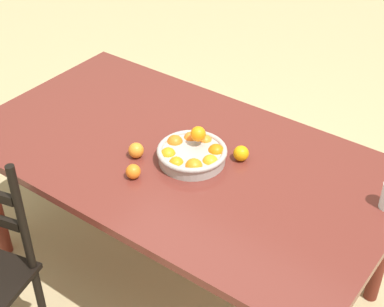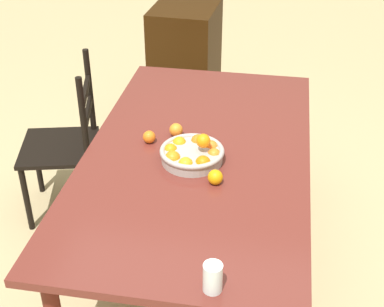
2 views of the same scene
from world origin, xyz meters
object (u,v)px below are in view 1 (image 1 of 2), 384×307
(orange_loose_0, at_px, (241,153))
(orange_loose_1, at_px, (136,150))
(orange_loose_2, at_px, (133,172))
(dining_table, at_px, (179,166))
(fruit_bowl, at_px, (192,153))

(orange_loose_0, xyz_separation_m, orange_loose_1, (0.38, 0.25, 0.00))
(orange_loose_1, xyz_separation_m, orange_loose_2, (-0.09, 0.12, -0.00))
(dining_table, height_order, orange_loose_0, orange_loose_0)
(dining_table, distance_m, orange_loose_1, 0.22)
(dining_table, bearing_deg, orange_loose_0, -154.15)
(orange_loose_0, bearing_deg, orange_loose_2, 51.61)
(fruit_bowl, xyz_separation_m, orange_loose_1, (0.22, 0.12, -0.01))
(orange_loose_1, bearing_deg, dining_table, -135.07)
(dining_table, distance_m, fruit_bowl, 0.14)
(orange_loose_0, bearing_deg, orange_loose_1, 33.54)
(orange_loose_1, bearing_deg, fruit_bowl, -150.98)
(dining_table, relative_size, orange_loose_2, 30.52)
(dining_table, bearing_deg, fruit_bowl, 171.48)
(dining_table, relative_size, orange_loose_0, 28.27)
(fruit_bowl, height_order, orange_loose_2, fruit_bowl)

